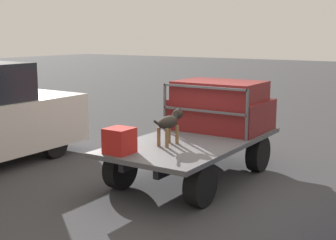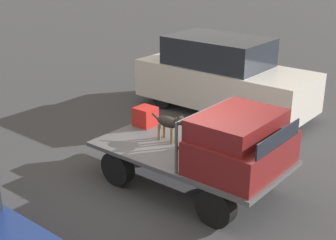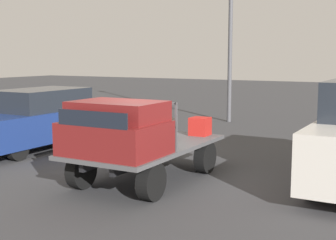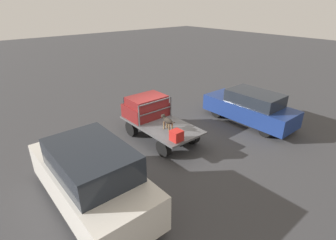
{
  "view_description": "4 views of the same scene",
  "coord_description": "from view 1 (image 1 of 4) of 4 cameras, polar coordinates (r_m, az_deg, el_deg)",
  "views": [
    {
      "loc": [
        -7.17,
        -4.14,
        2.62
      ],
      "look_at": [
        -0.64,
        0.14,
        1.18
      ],
      "focal_mm": 50.0,
      "sensor_mm": 36.0,
      "label": 1
    },
    {
      "loc": [
        4.77,
        -6.49,
        4.42
      ],
      "look_at": [
        -0.64,
        0.14,
        1.18
      ],
      "focal_mm": 50.0,
      "sensor_mm": 36.0,
      "label": 2
    },
    {
      "loc": [
        8.0,
        4.94,
        2.53
      ],
      "look_at": [
        -0.64,
        0.14,
        1.18
      ],
      "focal_mm": 50.0,
      "sensor_mm": 36.0,
      "label": 3
    },
    {
      "loc": [
        -8.0,
        6.34,
        5.6
      ],
      "look_at": [
        -0.64,
        0.14,
        1.18
      ],
      "focal_mm": 28.0,
      "sensor_mm": 36.0,
      "label": 4
    }
  ],
  "objects": [
    {
      "name": "cargo_crate",
      "position": [
        7.48,
        -5.93,
        -2.52
      ],
      "size": [
        0.41,
        0.41,
        0.41
      ],
      "color": "#AD1E19",
      "rests_on": "flatbed_truck"
    },
    {
      "name": "dog",
      "position": [
        8.01,
        0.26,
        -0.25
      ],
      "size": [
        0.85,
        0.23,
        0.62
      ],
      "rotation": [
        0.0,
        0.0,
        0.19
      ],
      "color": "brown",
      "rests_on": "flatbed_truck"
    },
    {
      "name": "flatbed_truck",
      "position": [
        8.54,
        3.13,
        -3.64
      ],
      "size": [
        3.67,
        1.9,
        0.75
      ],
      "color": "black",
      "rests_on": "ground"
    },
    {
      "name": "truck_cab",
      "position": [
        9.34,
        6.5,
        1.65
      ],
      "size": [
        1.36,
        1.78,
        0.97
      ],
      "color": "maroon",
      "rests_on": "flatbed_truck"
    },
    {
      "name": "ground_plane",
      "position": [
        8.69,
        3.09,
        -7.16
      ],
      "size": [
        80.0,
        80.0,
        0.0
      ],
      "primitive_type": "plane",
      "color": "#38383A"
    },
    {
      "name": "truck_headboard",
      "position": [
        8.69,
        4.38,
        2.04
      ],
      "size": [
        0.04,
        1.78,
        0.93
      ],
      "color": "#4C4C4F",
      "rests_on": "flatbed_truck"
    }
  ]
}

